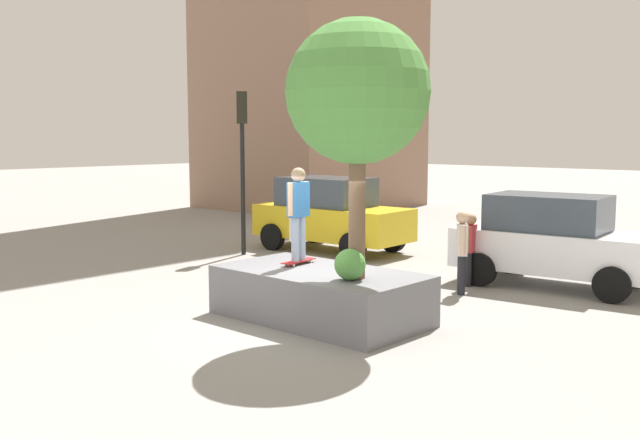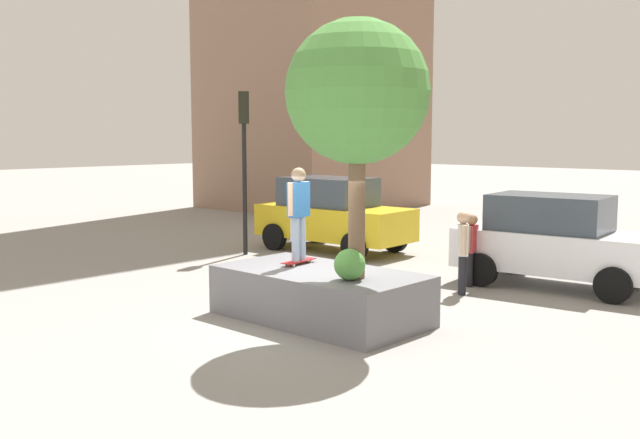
# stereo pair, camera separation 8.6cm
# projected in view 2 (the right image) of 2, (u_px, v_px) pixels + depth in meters

# --- Properties ---
(ground_plane) EXTENTS (120.00, 120.00, 0.00)m
(ground_plane) POSITION_uv_depth(u_px,v_px,m) (316.00, 317.00, 12.77)
(ground_plane) COLOR gray
(planter_ledge) EXTENTS (3.70, 1.99, 0.88)m
(planter_ledge) POSITION_uv_depth(u_px,v_px,m) (320.00, 295.00, 12.56)
(planter_ledge) COLOR slate
(planter_ledge) RESTS_ON ground
(plaza_tree) EXTENTS (2.35, 2.35, 4.23)m
(plaza_tree) POSITION_uv_depth(u_px,v_px,m) (357.00, 93.00, 11.49)
(plaza_tree) COLOR brown
(plaza_tree) RESTS_ON planter_ledge
(boxwood_shrub) EXTENTS (0.52, 0.52, 0.52)m
(boxwood_shrub) POSITION_uv_depth(u_px,v_px,m) (350.00, 265.00, 11.63)
(boxwood_shrub) COLOR #4C8C3D
(boxwood_shrub) RESTS_ON planter_ledge
(skateboard) EXTENTS (0.30, 0.82, 0.07)m
(skateboard) POSITION_uv_depth(u_px,v_px,m) (299.00, 261.00, 13.10)
(skateboard) COLOR #A51E1E
(skateboard) RESTS_ON planter_ledge
(skateboarder) EXTENTS (0.26, 0.57, 1.70)m
(skateboarder) POSITION_uv_depth(u_px,v_px,m) (299.00, 207.00, 12.98)
(skateboarder) COLOR #8C9EB7
(skateboarder) RESTS_ON skateboard
(taxi_cab) EXTENTS (4.53, 2.27, 2.07)m
(taxi_cab) POSITION_uv_depth(u_px,v_px,m) (332.00, 214.00, 20.03)
(taxi_cab) COLOR gold
(taxi_cab) RESTS_ON ground
(sedan_parked) EXTENTS (4.43, 2.38, 1.98)m
(sedan_parked) POSITION_uv_depth(u_px,v_px,m) (556.00, 241.00, 15.24)
(sedan_parked) COLOR white
(sedan_parked) RESTS_ON ground
(traffic_light_median) EXTENTS (0.37, 0.37, 4.40)m
(traffic_light_median) POSITION_uv_depth(u_px,v_px,m) (244.00, 144.00, 19.19)
(traffic_light_median) COLOR black
(traffic_light_median) RESTS_ON ground
(passerby_with_bag) EXTENTS (0.28, 0.52, 1.57)m
(passerby_with_bag) POSITION_uv_depth(u_px,v_px,m) (471.00, 245.00, 15.32)
(passerby_with_bag) COLOR black
(passerby_with_bag) RESTS_ON ground
(bystander_watching) EXTENTS (0.51, 0.45, 1.79)m
(bystander_watching) POSITION_uv_depth(u_px,v_px,m) (297.00, 234.00, 16.09)
(bystander_watching) COLOR #8C9EB7
(bystander_watching) RESTS_ON ground
(pedestrian_crossing) EXTENTS (0.42, 0.49, 1.72)m
(pedestrian_crossing) POSITION_uv_depth(u_px,v_px,m) (463.00, 246.00, 14.53)
(pedestrian_crossing) COLOR black
(pedestrian_crossing) RESTS_ON ground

